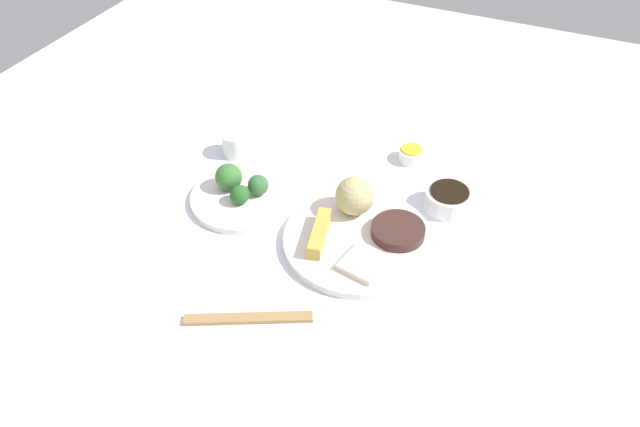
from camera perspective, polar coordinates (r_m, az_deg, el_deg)
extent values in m
cube|color=silver|center=(1.19, 2.67, -2.85)|extent=(2.20, 2.20, 0.02)
cylinder|color=white|center=(1.18, 3.56, -2.41)|extent=(0.29, 0.29, 0.02)
sphere|color=tan|center=(1.20, 3.23, 1.64)|extent=(0.08, 0.08, 0.08)
cube|color=gold|center=(1.16, -0.04, -1.83)|extent=(0.12, 0.05, 0.03)
cube|color=beige|center=(1.12, 4.05, -4.54)|extent=(0.09, 0.08, 0.01)
cylinder|color=#3E2520|center=(1.18, 7.18, -1.58)|extent=(0.10, 0.10, 0.02)
cylinder|color=white|center=(1.28, -7.14, 1.47)|extent=(0.21, 0.21, 0.01)
sphere|color=#255D24|center=(1.25, -7.43, 1.71)|extent=(0.04, 0.04, 0.04)
sphere|color=#356737|center=(1.26, -5.72, 2.62)|extent=(0.04, 0.04, 0.04)
sphere|color=#397232|center=(1.28, -8.40, 3.35)|extent=(0.06, 0.06, 0.06)
cylinder|color=white|center=(1.27, 11.72, 1.24)|extent=(0.09, 0.09, 0.04)
cylinder|color=black|center=(1.26, 11.86, 2.01)|extent=(0.08, 0.08, 0.00)
cylinder|color=white|center=(1.39, 8.41, 5.34)|extent=(0.06, 0.06, 0.03)
cylinder|color=yellow|center=(1.38, 8.47, 5.86)|extent=(0.05, 0.05, 0.00)
cylinder|color=white|center=(1.40, -7.80, 6.36)|extent=(0.06, 0.06, 0.05)
cube|color=#A07A4B|center=(1.06, -6.59, -9.56)|extent=(0.11, 0.20, 0.01)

